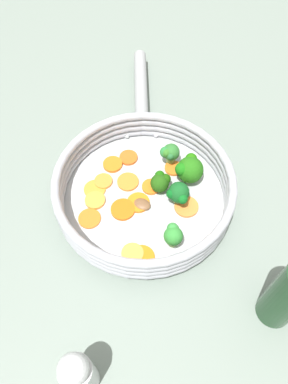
# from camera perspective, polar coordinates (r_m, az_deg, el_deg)

# --- Properties ---
(ground_plane) EXTENTS (4.00, 4.00, 0.00)m
(ground_plane) POSITION_cam_1_polar(r_m,az_deg,el_deg) (0.66, -0.00, -1.30)
(ground_plane) COLOR gray
(skillet) EXTENTS (0.29, 0.29, 0.01)m
(skillet) POSITION_cam_1_polar(r_m,az_deg,el_deg) (0.65, -0.00, -1.01)
(skillet) COLOR #B2B5B7
(skillet) RESTS_ON ground_plane
(skillet_rim_wall) EXTENTS (0.30, 0.30, 0.06)m
(skillet_rim_wall) POSITION_cam_1_polar(r_m,az_deg,el_deg) (0.62, -0.00, 0.66)
(skillet_rim_wall) COLOR #ACADB7
(skillet_rim_wall) RESTS_ON skillet
(skillet_handle) EXTENTS (0.07, 0.22, 0.03)m
(skillet_handle) POSITION_cam_1_polar(r_m,az_deg,el_deg) (0.80, -0.47, 15.38)
(skillet_handle) COLOR #999B9E
(skillet_handle) RESTS_ON skillet
(skillet_rivet_left) EXTENTS (0.01, 0.01, 0.01)m
(skillet_rivet_left) POSITION_cam_1_polar(r_m,az_deg,el_deg) (0.72, 2.04, 8.57)
(skillet_rivet_left) COLOR #B3B0B8
(skillet_rivet_left) RESTS_ON skillet
(skillet_rivet_right) EXTENTS (0.01, 0.01, 0.01)m
(skillet_rivet_right) POSITION_cam_1_polar(r_m,az_deg,el_deg) (0.72, -2.58, 8.48)
(skillet_rivet_right) COLOR #B0B7B8
(skillet_rivet_right) RESTS_ON skillet
(carrot_slice_0) EXTENTS (0.05, 0.05, 0.01)m
(carrot_slice_0) POSITION_cam_1_polar(r_m,az_deg,el_deg) (0.59, -1.46, -9.39)
(carrot_slice_0) COLOR #F9923B
(carrot_slice_0) RESTS_ON skillet
(carrot_slice_1) EXTENTS (0.04, 0.04, 0.01)m
(carrot_slice_1) POSITION_cam_1_polar(r_m,az_deg,el_deg) (0.69, -2.37, 5.26)
(carrot_slice_1) COLOR #D85C1C
(carrot_slice_1) RESTS_ON skillet
(carrot_slice_2) EXTENTS (0.04, 0.04, 0.01)m
(carrot_slice_2) POSITION_cam_1_polar(r_m,az_deg,el_deg) (0.68, -4.80, 4.23)
(carrot_slice_2) COLOR orange
(carrot_slice_2) RESTS_ON skillet
(carrot_slice_3) EXTENTS (0.05, 0.05, 0.00)m
(carrot_slice_3) POSITION_cam_1_polar(r_m,az_deg,el_deg) (0.59, -0.37, -9.95)
(carrot_slice_3) COLOR orange
(carrot_slice_3) RESTS_ON skillet
(carrot_slice_4) EXTENTS (0.04, 0.04, 0.00)m
(carrot_slice_4) POSITION_cam_1_polar(r_m,az_deg,el_deg) (0.68, 4.51, 3.63)
(carrot_slice_4) COLOR orange
(carrot_slice_4) RESTS_ON skillet
(carrot_slice_5) EXTENTS (0.05, 0.05, 0.01)m
(carrot_slice_5) POSITION_cam_1_polar(r_m,az_deg,el_deg) (0.64, -7.46, -1.28)
(carrot_slice_5) COLOR orange
(carrot_slice_5) RESTS_ON skillet
(carrot_slice_6) EXTENTS (0.04, 0.04, 0.01)m
(carrot_slice_6) POSITION_cam_1_polar(r_m,az_deg,el_deg) (0.66, -6.20, 1.63)
(carrot_slice_6) COLOR orange
(carrot_slice_6) RESTS_ON skillet
(carrot_slice_7) EXTENTS (0.04, 0.04, 0.01)m
(carrot_slice_7) POSITION_cam_1_polar(r_m,az_deg,el_deg) (0.64, -0.88, -1.62)
(carrot_slice_7) COLOR orange
(carrot_slice_7) RESTS_ON skillet
(carrot_slice_8) EXTENTS (0.05, 0.05, 0.00)m
(carrot_slice_8) POSITION_cam_1_polar(r_m,az_deg,el_deg) (0.66, -2.46, 1.56)
(carrot_slice_8) COLOR orange
(carrot_slice_8) RESTS_ON skillet
(carrot_slice_9) EXTENTS (0.05, 0.05, 0.01)m
(carrot_slice_9) POSITION_cam_1_polar(r_m,az_deg,el_deg) (0.63, -3.24, -2.68)
(carrot_slice_9) COLOR orange
(carrot_slice_9) RESTS_ON skillet
(carrot_slice_10) EXTENTS (0.05, 0.05, 0.00)m
(carrot_slice_10) POSITION_cam_1_polar(r_m,az_deg,el_deg) (0.65, 1.07, 0.81)
(carrot_slice_10) COLOR orange
(carrot_slice_10) RESTS_ON skillet
(carrot_slice_11) EXTENTS (0.05, 0.05, 0.00)m
(carrot_slice_11) POSITION_cam_1_polar(r_m,az_deg,el_deg) (0.64, 6.48, -2.23)
(carrot_slice_11) COLOR orange
(carrot_slice_11) RESTS_ON skillet
(carrot_slice_12) EXTENTS (0.05, 0.05, 0.00)m
(carrot_slice_12) POSITION_cam_1_polar(r_m,az_deg,el_deg) (0.66, -7.56, 0.26)
(carrot_slice_12) COLOR orange
(carrot_slice_12) RESTS_ON skillet
(carrot_slice_13) EXTENTS (0.05, 0.05, 0.00)m
(carrot_slice_13) POSITION_cam_1_polar(r_m,az_deg,el_deg) (0.63, -8.30, -4.02)
(carrot_slice_13) COLOR orange
(carrot_slice_13) RESTS_ON skillet
(broccoli_floret_0) EXTENTS (0.03, 0.04, 0.04)m
(broccoli_floret_0) POSITION_cam_1_polar(r_m,az_deg,el_deg) (0.64, 2.52, 1.54)
(broccoli_floret_0) COLOR #8CA570
(broccoli_floret_0) RESTS_ON skillet
(broccoli_floret_1) EXTENTS (0.05, 0.05, 0.05)m
(broccoli_floret_1) POSITION_cam_1_polar(r_m,az_deg,el_deg) (0.65, 6.91, 3.48)
(broccoli_floret_1) COLOR #7D9959
(broccoli_floret_1) RESTS_ON skillet
(broccoli_floret_2) EXTENTS (0.03, 0.03, 0.04)m
(broccoli_floret_2) POSITION_cam_1_polar(r_m,az_deg,el_deg) (0.58, 4.48, -6.49)
(broccoli_floret_2) COLOR #779F52
(broccoli_floret_2) RESTS_ON skillet
(broccoli_floret_3) EXTENTS (0.04, 0.03, 0.04)m
(broccoli_floret_3) POSITION_cam_1_polar(r_m,az_deg,el_deg) (0.67, 3.94, 5.94)
(broccoli_floret_3) COLOR #7C9C56
(broccoli_floret_3) RESTS_ON skillet
(broccoli_floret_4) EXTENTS (0.04, 0.04, 0.05)m
(broccoli_floret_4) POSITION_cam_1_polar(r_m,az_deg,el_deg) (0.62, 5.24, -0.47)
(broccoli_floret_4) COLOR #88A666
(broccoli_floret_4) RESTS_ON skillet
(mushroom_piece_0) EXTENTS (0.03, 0.03, 0.01)m
(mushroom_piece_0) POSITION_cam_1_polar(r_m,az_deg,el_deg) (0.63, -0.67, -1.82)
(mushroom_piece_0) COLOR brown
(mushroom_piece_0) RESTS_ON skillet
(salt_shaker) EXTENTS (0.04, 0.04, 0.12)m
(salt_shaker) POSITION_cam_1_polar(r_m,az_deg,el_deg) (0.51, -9.98, -25.65)
(salt_shaker) COLOR silver
(salt_shaker) RESTS_ON ground_plane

